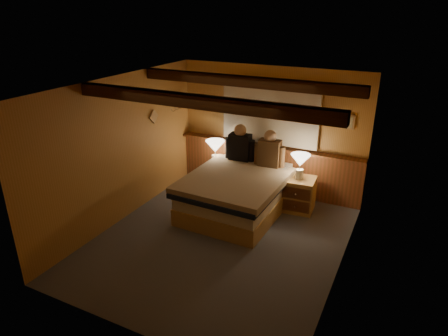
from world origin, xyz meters
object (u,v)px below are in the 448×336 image
Objects in this scene: nightstand_right at (298,194)px; lamp_left at (215,148)px; nightstand_left at (217,175)px; person_right at (270,151)px; person_left at (240,145)px; lamp_right at (300,162)px; bed at (237,193)px; duffel_bag at (212,187)px.

lamp_left reaches higher than nightstand_right.
lamp_left reaches higher than nightstand_left.
person_right is at bearing -3.30° from lamp_left.
nightstand_left is 0.88m from person_left.
person_right reaches higher than nightstand_left.
bed is at bearing -149.60° from lamp_right.
duffel_bag is at bearing 154.07° from bed.
duffel_bag is (-1.61, -0.19, -0.73)m from lamp_right.
bed is at bearing -41.53° from duffel_bag.
person_right reaches higher than lamp_left.
bed reaches higher than nightstand_right.
bed is 2.96× the size of person_right.
bed is 0.99m from person_left.
lamp_left is (-1.75, 0.20, 0.53)m from nightstand_right.
lamp_right is (0.93, 0.55, 0.55)m from bed.
duffel_bag is at bearing -77.70° from nightstand_left.
bed is at bearing -118.16° from person_right.
person_left reaches higher than person_right.
person_left is at bearing 28.37° from duffel_bag.
person_left is at bearing -5.68° from nightstand_left.
nightstand_right is (1.73, -0.22, 0.06)m from nightstand_left.
person_left is (0.51, -0.03, 0.72)m from nightstand_left.
nightstand_right is 0.61m from lamp_right.
lamp_left is at bearing 174.46° from person_right.
nightstand_left is at bearing 137.68° from bed.
lamp_right is 1.22m from person_left.
bed is 0.96m from person_right.
lamp_right is 0.62m from person_right.
person_left reaches higher than duffel_bag.
bed is 1.09m from nightstand_left.
duffel_bag is (-0.40, -0.37, -0.79)m from person_left.
bed is 1.09m from nightstand_right.
nightstand_right is at bearing -35.72° from lamp_right.
duffel_bag is (-0.68, 0.35, -0.18)m from bed.
lamp_right is at bearing 31.69° from bed.
lamp_right is (1.74, -0.19, 0.08)m from lamp_left.
nightstand_left is 1.74m from nightstand_right.
person_right is (1.11, -0.08, 0.72)m from nightstand_left.
person_right is at bearing -6.64° from nightstand_left.
nightstand_left is 0.42m from duffel_bag.
lamp_right is (-0.01, 0.01, 0.61)m from nightstand_right.
lamp_left is 1.75m from lamp_right.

